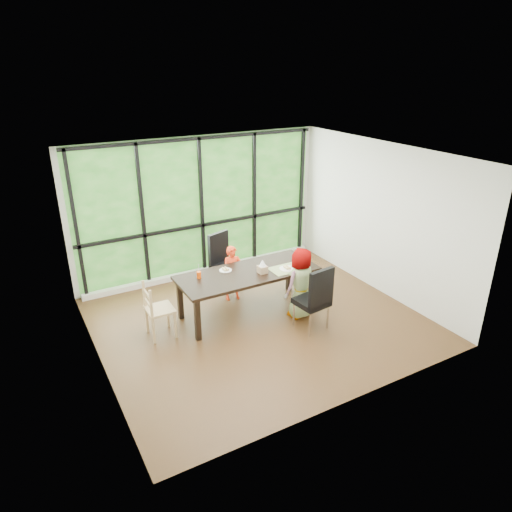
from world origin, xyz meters
name	(u,v)px	position (x,y,z in m)	size (l,w,h in m)	color
ground	(258,321)	(0.00, 0.00, 0.00)	(5.00, 5.00, 0.00)	black
back_wall	(201,207)	(0.00, 2.25, 1.35)	(5.00, 5.00, 0.00)	silver
foliage_backdrop	(201,207)	(0.00, 2.23, 1.35)	(4.80, 0.02, 2.65)	#1E5318
window_mullions	(202,208)	(0.00, 2.19, 1.35)	(4.80, 0.06, 2.65)	black
window_sill	(206,270)	(0.00, 2.15, 0.05)	(4.80, 0.12, 0.10)	silver
dining_table	(248,292)	(-0.01, 0.34, 0.38)	(2.32, 0.94, 0.75)	black
chair_window_leather	(226,263)	(0.05, 1.27, 0.54)	(0.46, 0.46, 1.08)	black
chair_interior_leather	(312,297)	(0.63, -0.58, 0.54)	(0.46, 0.46, 1.08)	black
chair_end_beech	(160,309)	(-1.52, 0.37, 0.45)	(0.42, 0.40, 0.90)	tan
child_toddler	(233,273)	(-0.01, 0.90, 0.50)	(0.36, 0.24, 1.00)	#F43915
child_older	(300,283)	(0.67, -0.19, 0.60)	(0.59, 0.38, 1.20)	slate
placemat	(286,269)	(0.59, 0.12, 0.75)	(0.52, 0.38, 0.01)	tan
plate_far	(225,270)	(-0.31, 0.56, 0.76)	(0.21, 0.21, 0.01)	white
plate_near	(287,269)	(0.61, 0.11, 0.76)	(0.26, 0.26, 0.02)	white
orange_cup	(199,275)	(-0.80, 0.51, 0.81)	(0.07, 0.07, 0.11)	#FF4D08
green_cup	(304,262)	(0.93, 0.08, 0.82)	(0.09, 0.09, 0.14)	#50CE3C
tissue_box	(262,269)	(0.18, 0.19, 0.81)	(0.14, 0.14, 0.12)	tan
crepe_rolls_far	(225,269)	(-0.31, 0.56, 0.78)	(0.10, 0.12, 0.04)	tan
crepe_rolls_near	(287,267)	(0.61, 0.11, 0.78)	(0.10, 0.12, 0.04)	tan
straw_white	(199,269)	(-0.80, 0.51, 0.90)	(0.01, 0.01, 0.20)	white
straw_pink	(305,256)	(0.93, 0.08, 0.93)	(0.01, 0.01, 0.20)	pink
tissue	(263,263)	(0.18, 0.19, 0.93)	(0.12, 0.12, 0.11)	white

